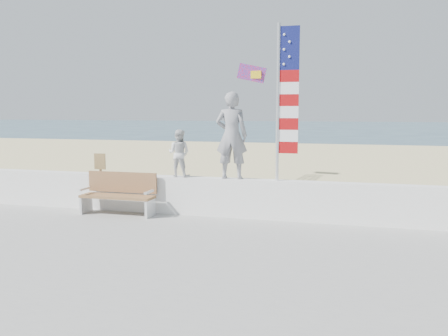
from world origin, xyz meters
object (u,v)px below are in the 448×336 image
Objects in this scene: bench at (119,193)px; adult at (232,135)px; flag at (284,96)px; child at (179,153)px.

adult is at bearing 9.62° from bench.
adult is 1.12× the size of bench.
flag is at bearing 6.67° from bench.
flag is (1.20, -0.00, 0.90)m from adult.
adult is 1.50m from flag.
bench is (-1.38, -0.45, -0.96)m from child.
child is 1.74m from bench.
flag is (3.88, 0.45, 2.30)m from bench.
adult is at bearing -176.68° from child.
adult is 1.37m from child.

